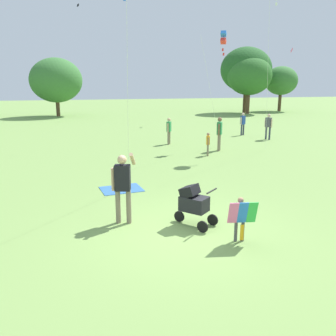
# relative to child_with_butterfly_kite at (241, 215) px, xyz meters

# --- Properties ---
(ground_plane) EXTENTS (120.00, 120.00, 0.00)m
(ground_plane) POSITION_rel_child_with_butterfly_kite_xyz_m (-1.03, 0.79, -0.62)
(ground_plane) COLOR #75994C
(treeline_distant) EXTENTS (45.21, 6.49, 6.84)m
(treeline_distant) POSITION_rel_child_with_butterfly_kite_xyz_m (1.01, 30.08, 3.18)
(treeline_distant) COLOR brown
(treeline_distant) RESTS_ON ground
(child_with_butterfly_kite) EXTENTS (0.64, 0.39, 1.01)m
(child_with_butterfly_kite) POSITION_rel_child_with_butterfly_kite_xyz_m (0.00, 0.00, 0.00)
(child_with_butterfly_kite) COLOR #4C4C51
(child_with_butterfly_kite) RESTS_ON ground
(person_adult_flyer) EXTENTS (0.65, 0.52, 1.80)m
(person_adult_flyer) POSITION_rel_child_with_butterfly_kite_xyz_m (-2.35, 1.69, 0.42)
(person_adult_flyer) COLOR #7F705B
(person_adult_flyer) RESTS_ON ground
(stroller) EXTENTS (0.96, 0.99, 1.03)m
(stroller) POSITION_rel_child_with_butterfly_kite_xyz_m (-0.71, 1.13, -0.01)
(stroller) COLOR black
(stroller) RESTS_ON ground
(kite_green_novelty) EXTENTS (2.17, 2.52, 5.87)m
(kite_green_novelty) POSITION_rel_child_with_butterfly_kite_xyz_m (3.92, 11.19, 4.87)
(kite_green_novelty) COLOR blue
(kite_green_novelty) RESTS_ON ground
(person_red_shirt) EXTENTS (0.20, 0.34, 1.09)m
(person_red_shirt) POSITION_rel_child_with_butterfly_kite_xyz_m (2.46, 9.01, 0.02)
(person_red_shirt) COLOR #7F705B
(person_red_shirt) RESTS_ON ground
(person_sitting_far) EXTENTS (0.41, 0.32, 1.44)m
(person_sitting_far) POSITION_rel_child_with_butterfly_kite_xyz_m (6.80, 14.59, 0.23)
(person_sitting_far) COLOR #33384C
(person_sitting_far) RESTS_ON ground
(person_couple_left) EXTENTS (0.34, 0.43, 1.53)m
(person_couple_left) POSITION_rel_child_with_butterfly_kite_xyz_m (7.53, 12.64, 0.28)
(person_couple_left) COLOR #33384C
(person_couple_left) RESTS_ON ground
(person_kid_running) EXTENTS (0.37, 0.48, 1.67)m
(person_kid_running) POSITION_rel_child_with_butterfly_kite_xyz_m (3.43, 10.04, 0.37)
(person_kid_running) COLOR #7F705B
(person_kid_running) RESTS_ON ground
(person_back_turned) EXTENTS (0.32, 0.42, 1.45)m
(person_back_turned) POSITION_rel_child_with_butterfly_kite_xyz_m (1.42, 12.44, 0.24)
(person_back_turned) COLOR #7F705B
(person_back_turned) RESTS_ON ground
(picnic_blanket) EXTENTS (1.43, 1.17, 0.02)m
(picnic_blanket) POSITION_rel_child_with_butterfly_kite_xyz_m (-2.09, 4.54, -0.61)
(picnic_blanket) COLOR #3366B2
(picnic_blanket) RESTS_ON ground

